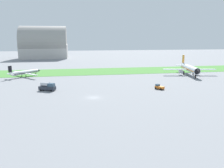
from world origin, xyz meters
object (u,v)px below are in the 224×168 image
airplane_taxiing_turboprop (25,72)px  airplane_parked_jet_far (189,68)px  pushback_tug_near_gate (159,87)px  fuel_truck_midfield (47,87)px

airplane_taxiing_turboprop → airplane_parked_jet_far: (90.27, -9.03, 1.29)m
pushback_tug_near_gate → airplane_parked_jet_far: bearing=-78.6°
pushback_tug_near_gate → fuel_truck_midfield: bearing=49.8°
airplane_taxiing_turboprop → pushback_tug_near_gate: size_ratio=4.39×
airplane_taxiing_turboprop → pushback_tug_near_gate: 72.06m
pushback_tug_near_gate → fuel_truck_midfield: 44.96m
airplane_parked_jet_far → airplane_taxiing_turboprop: bearing=-85.8°
pushback_tug_near_gate → fuel_truck_midfield: fuel_truck_midfield is taller
airplane_taxiing_turboprop → fuel_truck_midfield: size_ratio=2.53×
airplane_taxiing_turboprop → pushback_tug_near_gate: (60.60, -38.96, -1.54)m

